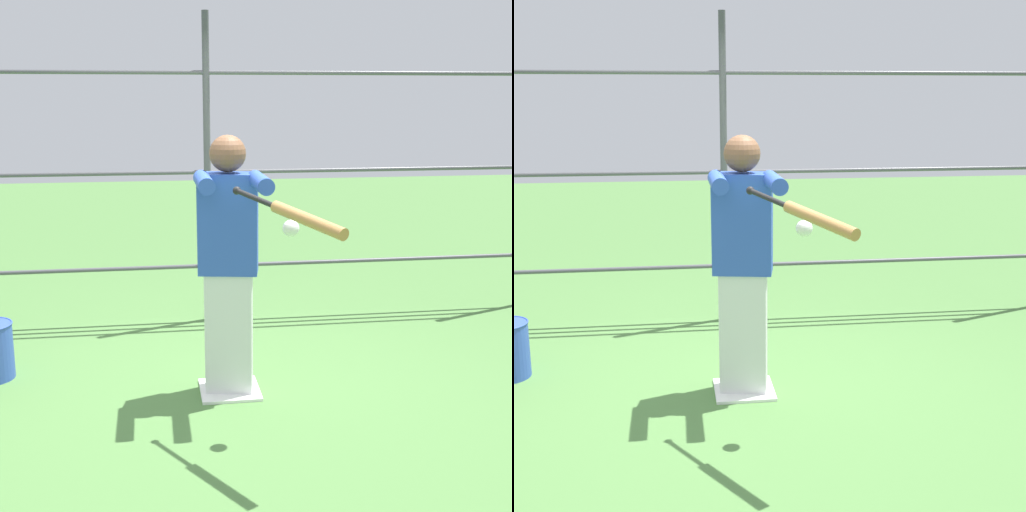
# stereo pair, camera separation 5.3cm
# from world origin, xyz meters

# --- Properties ---
(ground_plane) EXTENTS (24.00, 24.00, 0.00)m
(ground_plane) POSITION_xyz_m (0.00, 0.00, 0.00)
(ground_plane) COLOR #4C7A3D
(home_plate) EXTENTS (0.40, 0.40, 0.02)m
(home_plate) POSITION_xyz_m (0.00, 0.00, 0.01)
(home_plate) COLOR white
(home_plate) RESTS_ON ground
(fence_backstop) EXTENTS (5.98, 0.06, 2.65)m
(fence_backstop) POSITION_xyz_m (0.00, -1.60, 1.32)
(fence_backstop) COLOR #4C4C51
(fence_backstop) RESTS_ON ground
(batter) EXTENTS (0.44, 0.64, 1.73)m
(batter) POSITION_xyz_m (0.00, 0.02, 0.94)
(batter) COLOR silver
(batter) RESTS_ON ground
(baseball_bat_swinging) EXTENTS (0.48, 0.82, 0.18)m
(baseball_bat_swinging) POSITION_xyz_m (-0.26, 0.94, 1.37)
(baseball_bat_swinging) COLOR black
(softball_in_flight) EXTENTS (0.10, 0.10, 0.10)m
(softball_in_flight) POSITION_xyz_m (-0.29, 0.62, 1.24)
(softball_in_flight) COLOR white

